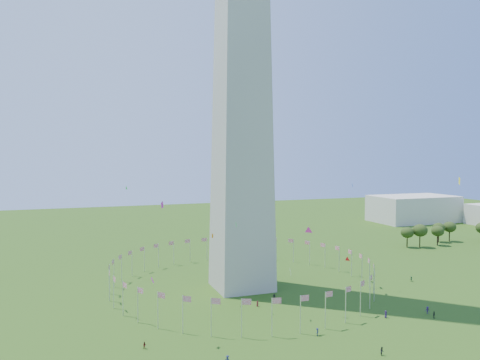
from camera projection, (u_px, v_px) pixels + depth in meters
name	position (u px, v px, depth m)	size (l,w,h in m)	color
ground	(322.00, 351.00, 99.31)	(600.00, 600.00, 0.00)	#244610
washington_monument	(242.00, 13.00, 141.67)	(16.80, 16.80, 169.00)	#B5B0A1
flag_ring	(242.00, 273.00, 146.04)	(80.24, 80.24, 9.00)	silver
gov_building_east_a	(413.00, 209.00, 290.46)	(50.00, 30.00, 16.00)	beige
crowd	(356.00, 335.00, 105.85)	(101.92, 71.18, 1.94)	#262626
kites_aloft	(299.00, 242.00, 123.20)	(91.94, 68.96, 32.76)	#CC2699
tree_line_east	(446.00, 234.00, 217.37)	(52.89, 15.48, 10.22)	#334B19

